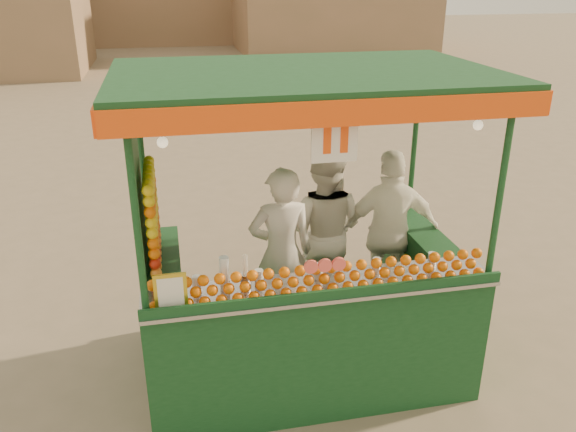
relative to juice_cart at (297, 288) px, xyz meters
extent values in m
plane|color=#6E614E|center=(0.11, 0.16, -0.92)|extent=(90.00, 90.00, 0.00)
cube|color=#0F3918|center=(0.08, 0.14, -0.76)|extent=(2.86, 1.76, 0.33)
cylinder|color=black|center=(-0.91, 0.14, -0.72)|extent=(0.40, 0.11, 0.40)
cylinder|color=black|center=(1.07, 0.14, -0.72)|extent=(0.40, 0.11, 0.40)
cube|color=#0F3918|center=(0.08, -0.57, -0.15)|extent=(2.86, 0.33, 0.88)
cube|color=#0F3918|center=(-1.19, 0.25, -0.15)|extent=(0.33, 1.43, 0.88)
cube|color=#0F3918|center=(1.35, 0.25, -0.15)|extent=(0.33, 1.43, 0.88)
cube|color=#B2B2B7|center=(0.08, -0.54, 0.31)|extent=(2.86, 0.51, 0.03)
cylinder|color=#0F3918|center=(-1.30, -0.68, 1.06)|extent=(0.06, 0.06, 1.54)
cylinder|color=#0F3918|center=(1.46, -0.68, 1.06)|extent=(0.06, 0.06, 1.54)
cylinder|color=#0F3918|center=(-1.30, 0.97, 1.06)|extent=(0.06, 0.06, 1.54)
cylinder|color=#0F3918|center=(1.46, 0.97, 1.06)|extent=(0.06, 0.06, 1.54)
cube|color=#0F3918|center=(0.08, 0.14, 1.87)|extent=(3.08, 1.98, 0.09)
cube|color=#F34A0D|center=(0.08, -0.85, 1.79)|extent=(3.08, 0.04, 0.18)
cube|color=#F34A0D|center=(0.08, 1.13, 1.79)|extent=(3.08, 0.04, 0.18)
cube|color=#F34A0D|center=(-1.46, 0.14, 1.79)|extent=(0.04, 1.98, 0.18)
cube|color=#F34A0D|center=(1.62, 0.14, 1.79)|extent=(0.04, 1.98, 0.18)
cylinder|color=#FF594D|center=(0.06, -0.68, 0.58)|extent=(0.11, 0.03, 0.11)
cube|color=gold|center=(-1.11, -0.68, 0.48)|extent=(0.24, 0.02, 0.31)
cube|color=white|center=(0.08, -0.76, 1.59)|extent=(0.33, 0.02, 0.33)
sphere|color=#FFE5B2|center=(-1.08, -0.61, 1.59)|extent=(0.08, 0.08, 0.08)
sphere|color=#FFE5B2|center=(1.24, -0.61, 1.59)|extent=(0.08, 0.08, 0.08)
imported|color=silver|center=(-0.10, 0.24, 0.24)|extent=(0.61, 0.40, 1.67)
imported|color=silver|center=(0.40, 0.59, 0.27)|extent=(1.05, 0.98, 1.73)
imported|color=white|center=(1.05, 0.46, 0.25)|extent=(1.03, 0.53, 1.69)
camera|label=1|loc=(-1.03, -4.49, 2.65)|focal=36.33mm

